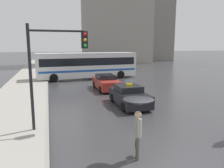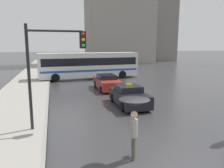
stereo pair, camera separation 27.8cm
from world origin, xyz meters
name	(u,v)px [view 1 (the left image)]	position (x,y,z in m)	size (l,w,h in m)	color
taxi	(129,96)	(1.37, 8.04, 0.66)	(1.91, 4.08, 1.56)	black
sedan_red	(106,82)	(1.28, 14.03, 0.66)	(1.91, 4.47, 1.40)	#A52D23
city_bus	(87,64)	(0.80, 21.30, 1.80)	(12.49, 3.53, 3.24)	silver
pedestrian_with_umbrella	(138,110)	(-0.93, 1.11, 1.86)	(1.11, 1.11, 2.26)	#4C473D
traffic_light	(55,59)	(-3.62, 4.72, 3.51)	(2.72, 0.38, 5.08)	black
building_tower_far	(146,13)	(23.66, 54.05, 13.25)	(11.77, 12.72, 26.50)	gray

